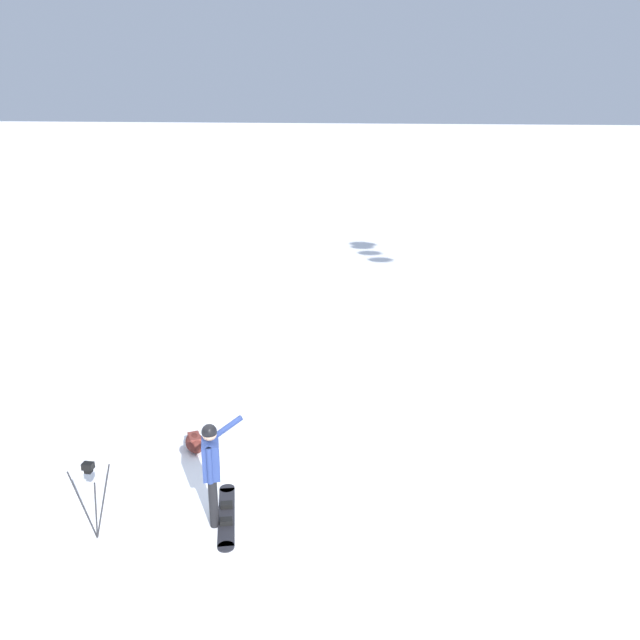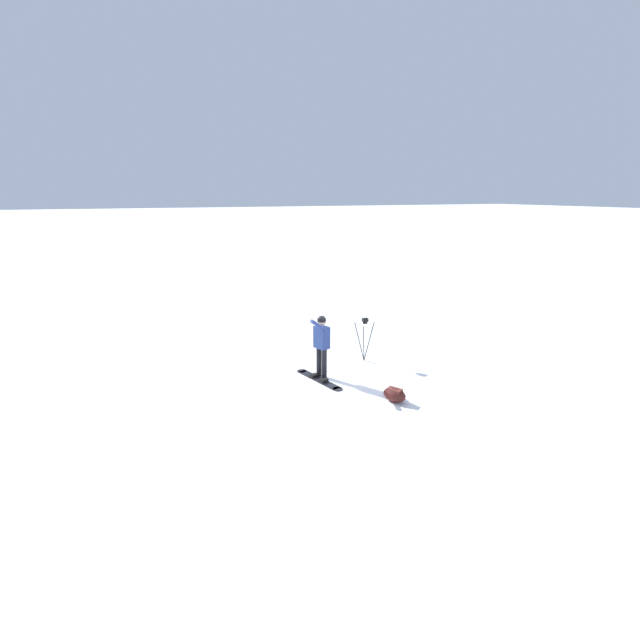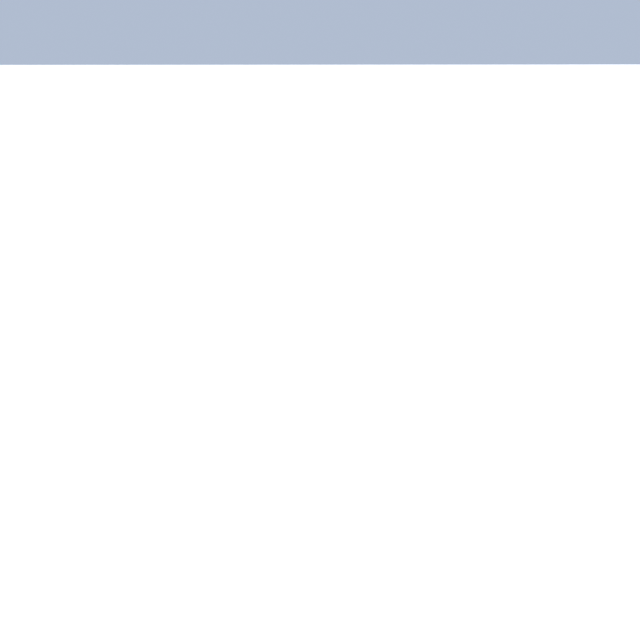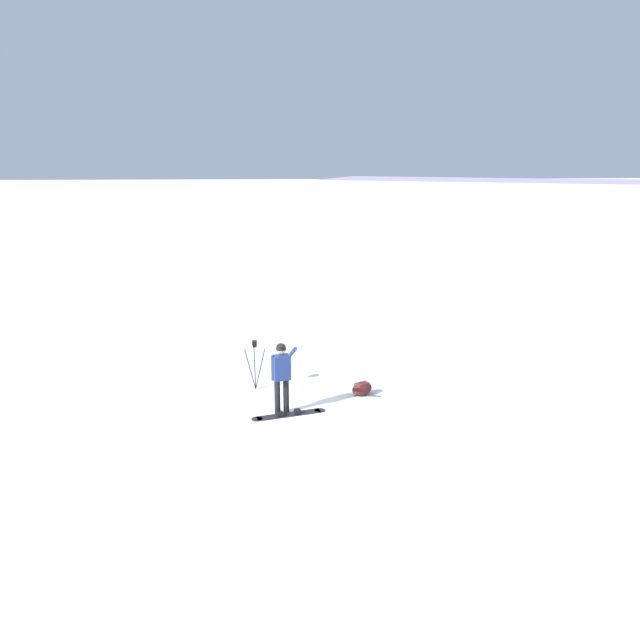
# 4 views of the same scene
# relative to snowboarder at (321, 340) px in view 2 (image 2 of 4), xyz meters

# --- Properties ---
(ground_plane) EXTENTS (300.00, 300.00, 0.00)m
(ground_plane) POSITION_rel_snowboarder_xyz_m (0.60, 0.48, -1.07)
(ground_plane) COLOR white
(snowboarder) EXTENTS (0.61, 0.65, 1.77)m
(snowboarder) POSITION_rel_snowboarder_xyz_m (0.00, 0.00, 0.00)
(snowboarder) COLOR black
(snowboarder) RESTS_ON ground_plane
(snowboard) EXTENTS (1.77, 0.67, 0.10)m
(snowboard) POSITION_rel_snowboarder_xyz_m (0.16, -0.14, -1.04)
(snowboard) COLOR black
(snowboard) RESTS_ON ground_plane
(gear_bag_large) EXTENTS (0.67, 0.59, 0.35)m
(gear_bag_large) POSITION_rel_snowboarder_xyz_m (2.08, 1.03, -0.89)
(gear_bag_large) COLOR #4C1E19
(gear_bag_large) RESTS_ON ground_plane
(camera_tripod) EXTENTS (0.55, 0.57, 1.33)m
(camera_tripod) POSITION_rel_snowboarder_xyz_m (-0.66, 1.68, -0.12)
(camera_tripod) COLOR #262628
(camera_tripod) RESTS_ON ground_plane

